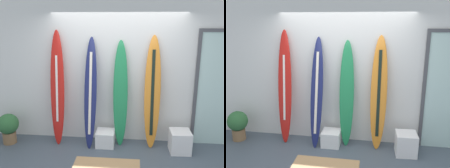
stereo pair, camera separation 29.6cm
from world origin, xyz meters
The scene contains 10 objects.
wall_back centered at (0.00, 1.30, 1.40)m, with size 7.20×0.20×2.80m, color silver.
surfboard_crimson centered at (-1.14, 0.99, 1.09)m, with size 0.28×0.36×2.20m.
surfboard_navy centered at (-0.50, 0.94, 1.04)m, with size 0.26×0.47×2.07m.
surfboard_emerald centered at (0.06, 1.03, 0.99)m, with size 0.28×0.28×2.02m.
surfboard_sunset centered at (0.65, 1.02, 1.04)m, with size 0.31×0.34×2.11m.
display_block_left centered at (-0.22, 0.91, 0.15)m, with size 0.35×0.35×0.29m.
display_block_center centered at (1.17, 0.81, 0.20)m, with size 0.38×0.38×0.40m.
glass_door centered at (1.97, 1.18, 1.14)m, with size 1.08×0.06×2.22m.
potted_plant centered at (-2.12, 0.83, 0.35)m, with size 0.40×0.40×0.60m.
bench centered at (-0.04, -0.41, 0.38)m, with size 0.91×0.34×0.44m.
Camera 1 is at (0.31, -3.32, 2.35)m, focal length 38.83 mm.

